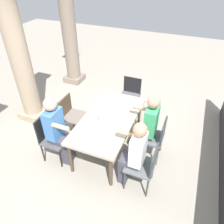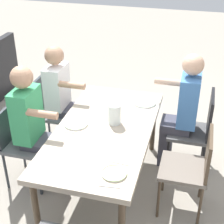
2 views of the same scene
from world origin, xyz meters
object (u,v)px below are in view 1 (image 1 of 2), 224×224
at_px(diner_man_white, 58,129).
at_px(plate_2, 109,98).
at_px(stone_column_far, 69,30).
at_px(stone_column_centre, 19,56).
at_px(plate_1, 123,122).
at_px(diner_woman_green, 147,125).
at_px(diner_guest_third, 134,153).
at_px(chair_west_north, 51,135).
at_px(chair_west_south, 145,165).
at_px(dining_table, 109,121).
at_px(chair_mid_north, 71,114).
at_px(chair_head_east, 130,93).
at_px(water_pitcher, 102,117).
at_px(chair_mid_south, 155,136).
at_px(plate_0, 78,135).

distance_m(diner_man_white, plate_2, 1.31).
bearing_deg(stone_column_far, stone_column_centre, 180.00).
distance_m(stone_column_far, plate_1, 3.30).
bearing_deg(diner_woman_green, diner_guest_third, 177.72).
bearing_deg(chair_west_north, chair_west_south, -90.00).
height_order(dining_table, plate_2, plate_2).
relative_size(chair_mid_north, diner_guest_third, 0.68).
xyz_separation_m(chair_mid_north, diner_guest_third, (-0.70, -1.54, 0.17)).
relative_size(diner_man_white, stone_column_far, 0.44).
xyz_separation_m(chair_head_east, stone_column_far, (0.88, 2.06, 0.98)).
height_order(diner_woman_green, water_pitcher, diner_woman_green).
height_order(dining_table, stone_column_far, stone_column_far).
xyz_separation_m(chair_west_south, chair_mid_north, (0.70, 1.74, 0.02)).
distance_m(stone_column_centre, water_pitcher, 2.14).
xyz_separation_m(chair_mid_north, diner_woman_green, (0.00, -1.57, 0.20)).
bearing_deg(diner_guest_third, chair_west_south, -90.85).
bearing_deg(diner_woman_green, plate_2, 60.99).
height_order(chair_west_north, water_pitcher, water_pitcher).
bearing_deg(diner_woman_green, chair_west_south, -166.40).
xyz_separation_m(chair_west_north, stone_column_far, (2.79, 1.18, 0.98)).
bearing_deg(stone_column_centre, chair_west_north, -126.81).
xyz_separation_m(chair_west_south, plate_2, (1.24, 1.14, 0.23)).
height_order(chair_mid_north, chair_mid_south, chair_mid_north).
xyz_separation_m(dining_table, water_pitcher, (-0.13, 0.07, 0.16)).
bearing_deg(diner_guest_third, chair_mid_south, -15.80).
xyz_separation_m(stone_column_centre, water_pitcher, (-0.41, -1.99, -0.68)).
height_order(chair_mid_south, diner_woman_green, diner_woman_green).
height_order(chair_mid_north, diner_woman_green, diner_woman_green).
bearing_deg(stone_column_far, chair_west_north, -157.08).
bearing_deg(water_pitcher, diner_man_white, 127.53).
bearing_deg(chair_mid_south, chair_mid_north, 90.00).
xyz_separation_m(dining_table, diner_guest_third, (-0.61, -0.67, 0.03)).
bearing_deg(dining_table, plate_0, 155.13).
xyz_separation_m(chair_mid_south, water_pitcher, (-0.22, 0.94, 0.31)).
height_order(chair_mid_north, chair_head_east, chair_mid_north).
xyz_separation_m(chair_west_north, stone_column_centre, (0.88, 1.18, 0.98)).
bearing_deg(chair_head_east, diner_guest_third, -160.59).
bearing_deg(water_pitcher, stone_column_centre, 78.46).
bearing_deg(chair_mid_north, chair_mid_south, -90.00).
height_order(plate_1, plate_2, same).
bearing_deg(chair_head_east, chair_mid_south, -144.41).
relative_size(chair_head_east, diner_guest_third, 0.67).
relative_size(chair_mid_south, diner_guest_third, 0.67).
relative_size(diner_guest_third, water_pitcher, 6.31).
bearing_deg(chair_west_north, diner_guest_third, -89.89).
relative_size(dining_table, stone_column_centre, 0.58).
height_order(dining_table, water_pitcher, water_pitcher).
xyz_separation_m(chair_head_east, diner_man_white, (-1.92, 0.70, 0.21)).
xyz_separation_m(chair_mid_north, diner_man_white, (-0.70, -0.17, 0.20)).
height_order(chair_west_south, diner_guest_third, diner_guest_third).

